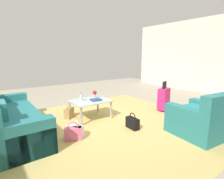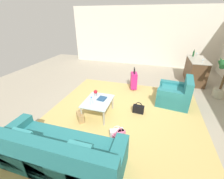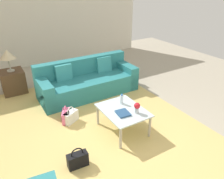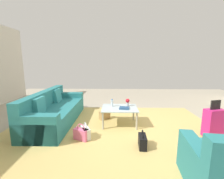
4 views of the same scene
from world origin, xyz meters
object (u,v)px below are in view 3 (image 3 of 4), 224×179
coffee_table (123,112)px  handbag_black (78,160)px  handbag_tan (126,109)px  flower_vase (137,107)px  coffee_table_book (123,113)px  couch (87,82)px  side_table (13,82)px  handbag_pink (66,116)px  table_lamp (7,55)px  handbag_white (71,117)px  water_bottle (122,99)px

coffee_table → handbag_black: (-0.41, 1.11, -0.27)m
handbag_tan → flower_vase: bearing=161.5°
coffee_table → coffee_table_book: coffee_table_book is taller
couch → handbag_tan: 1.41m
flower_vase → coffee_table_book: bearing=66.5°
side_table → handbag_pink: 2.08m
coffee_table → handbag_black: coffee_table is taller
couch → handbag_pink: size_ratio=6.82×
table_lamp → handbag_black: table_lamp is taller
coffee_table_book → couch: bearing=1.2°
side_table → handbag_white: side_table is taller
side_table → handbag_pink: side_table is taller
handbag_black → handbag_pink: bearing=-12.4°
handbag_white → handbag_pink: (0.08, 0.08, 0.00)m
handbag_white → handbag_tan: 1.17m
couch → handbag_white: 1.35m
couch → handbag_black: couch is taller
handbag_tan → table_lamp: bearing=38.1°
couch → handbag_black: bearing=151.3°
handbag_pink → coffee_table_book: bearing=-142.1°
handbag_pink → handbag_black: size_ratio=1.00×
water_bottle → couch: bearing=0.0°
couch → handbag_white: bearing=140.4°
flower_vase → handbag_pink: (1.06, 0.98, -0.46)m
coffee_table → handbag_white: 1.11m
coffee_table → flower_vase: bearing=-145.7°
flower_vase → handbag_tan: (0.64, -0.21, -0.46)m
water_bottle → handbag_tan: 0.55m
coffee_table → handbag_pink: coffee_table is taller
coffee_table_book → handbag_tan: bearing=-32.9°
handbag_white → handbag_tan: (-0.34, -1.12, 0.00)m
water_bottle → flower_vase: flower_vase is taller
handbag_black → coffee_table: bearing=-69.6°
flower_vase → handbag_black: bearing=98.7°
handbag_tan → handbag_pink: size_ratio=1.00×
coffee_table → side_table: (2.80, 1.50, -0.11)m
water_bottle → handbag_black: (-0.61, 1.21, -0.43)m
flower_vase → handbag_white: flower_vase is taller
handbag_black → coffee_table_book: bearing=-74.1°
coffee_table → side_table: bearing=28.2°
side_table → handbag_black: side_table is taller
couch → coffee_table_book: size_ratio=9.69×
water_bottle → handbag_pink: water_bottle is taller
water_bottle → flower_vase: 0.42m
side_table → handbag_black: 3.24m
handbag_pink → handbag_white: bearing=-136.6°
couch → handbag_pink: bearing=135.7°
couch → table_lamp: bearing=57.9°
side_table → handbag_pink: bearing=-161.1°
coffee_table → handbag_white: bearing=44.7°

